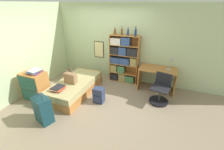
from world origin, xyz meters
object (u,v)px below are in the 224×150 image
magazine_pile_on_dresser (35,71)px  bottle_brown (122,32)px  bed (76,87)px  backpack (99,95)px  desk (157,75)px  bottle_clear (128,32)px  handbag (70,78)px  suitcase (43,110)px  book_stack_on_bed (58,88)px  desk_lamp (171,61)px  desk_chair (160,94)px  dresser (35,86)px  bookcase (123,60)px  bottle_blue (136,32)px  bottle_green (115,32)px

magazine_pile_on_dresser → bottle_brown: 2.82m
bed → backpack: 0.90m
magazine_pile_on_dresser → desk: magazine_pile_on_dresser is taller
bottle_clear → desk: (1.06, -0.14, -1.23)m
handbag → suitcase: (0.05, -1.19, -0.26)m
desk → book_stack_on_bed: bearing=-144.2°
book_stack_on_bed → desk_lamp: bearing=33.1°
bed → desk_chair: (2.48, 0.49, 0.05)m
book_stack_on_bed → handbag: bearing=78.8°
dresser → backpack: bearing=16.0°
handbag → bottle_brown: bottle_brown is taller
bookcase → desk_lamp: (1.53, -0.12, 0.22)m
bed → dresser: 1.13m
bed → suitcase: 1.34m
handbag → desk_lamp: bearing=26.7°
desk_lamp → desk_chair: size_ratio=0.52×
bookcase → desk_chair: 1.69m
bed → magazine_pile_on_dresser: size_ratio=4.72×
handbag → desk_lamp: desk_lamp is taller
desk → bottle_clear: bearing=172.2°
bottle_brown → bed: bearing=-128.4°
bed → bottle_blue: size_ratio=6.44×
bottle_green → desk_lamp: (1.83, -0.12, -0.71)m
bookcase → bottle_clear: (0.14, -0.02, 0.94)m
bed → bottle_green: (0.80, 1.31, 1.52)m
bottle_green → handbag: bearing=-119.6°
book_stack_on_bed → dresser: (-0.76, -0.07, -0.06)m
suitcase → desk_lamp: bearing=44.1°
desk_lamp → bookcase: bearing=175.4°
bottle_green → dresser: bearing=-130.2°
book_stack_on_bed → suitcase: 0.76m
handbag → bottle_clear: 2.24m
bookcase → desk: bearing=-7.8°
bed → desk_lamp: 3.00m
desk_lamp → book_stack_on_bed: bearing=-146.9°
bed → desk_chair: 2.53m
suitcase → desk_chair: desk_chair is taller
bookcase → book_stack_on_bed: bearing=-122.5°
dresser → magazine_pile_on_dresser: bearing=35.7°
book_stack_on_bed → suitcase: size_ratio=0.49×
magazine_pile_on_dresser → bookcase: bearing=45.3°
book_stack_on_bed → bottle_green: 2.47m
bookcase → bottle_brown: 0.95m
bottle_green → desk_chair: bearing=-26.1°
dresser → bottle_green: 2.91m
desk_lamp → desk: bearing=-172.6°
bottle_green → bottle_brown: bearing=-0.9°
suitcase → book_stack_on_bed: bearing=101.0°
handbag → dresser: 1.01m
desk → dresser: bearing=-150.3°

